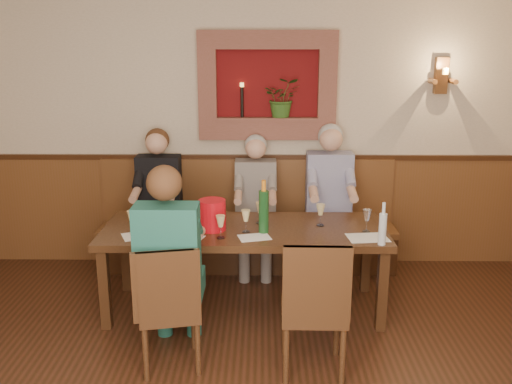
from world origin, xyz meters
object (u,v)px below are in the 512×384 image
dining_table (244,236)px  chair_near_left (171,331)px  person_bench_mid (256,217)px  person_bench_left (159,214)px  wine_bottle_green_a (264,211)px  person_bench_right (329,213)px  spittoon_bucket (212,215)px  person_chair_front (171,279)px  wine_bottle_green_b (166,209)px  bench (247,237)px  water_bottle (383,228)px  chair_near_right (313,333)px

dining_table → chair_near_left: (-0.50, -0.91, -0.40)m
chair_near_left → person_bench_mid: size_ratio=0.68×
person_bench_left → wine_bottle_green_a: 1.46m
person_bench_right → spittoon_bucket: person_bench_right is taller
dining_table → person_chair_front: 0.93m
person_chair_front → wine_bottle_green_b: bearing=101.3°
spittoon_bucket → bench: bearing=75.2°
spittoon_bucket → dining_table: bearing=12.0°
person_bench_left → wine_bottle_green_b: person_bench_left is taller
person_bench_mid → bench: bearing=129.7°
person_bench_left → water_bottle: person_bench_left is taller
spittoon_bucket → wine_bottle_green_a: (0.43, -0.07, 0.06)m
dining_table → person_bench_mid: 0.85m
wine_bottle_green_a → person_bench_left: bearing=137.4°
dining_table → bench: 1.01m
chair_near_right → wine_bottle_green_b: bearing=140.5°
chair_near_right → person_bench_left: size_ratio=0.70×
wine_bottle_green_a → water_bottle: 0.96m
person_bench_right → bench: bearing=172.5°
chair_near_right → person_chair_front: (-1.02, 0.19, 0.32)m
bench → person_bench_right: person_bench_right is taller
person_bench_right → wine_bottle_green_a: (-0.66, -0.96, 0.31)m
dining_table → bench: (0.00, 0.94, -0.35)m
chair_near_left → wine_bottle_green_b: 1.16m
bench → spittoon_bucket: (-0.26, -1.00, 0.55)m
person_bench_right → wine_bottle_green_a: bearing=-124.3°
wine_bottle_green_b → water_bottle: (1.76, -0.45, -0.02)m
person_bench_right → water_bottle: person_bench_right is taller
wine_bottle_green_a → water_bottle: size_ratio=1.31×
chair_near_left → chair_near_right: 1.02m
bench → water_bottle: bench is taller
person_chair_front → dining_table: bearing=56.7°
person_bench_left → wine_bottle_green_b: bearing=-75.1°
chair_near_left → water_bottle: water_bottle is taller
bench → person_bench_left: (-0.88, -0.11, 0.27)m
dining_table → spittoon_bucket: spittoon_bucket is taller
wine_bottle_green_a → water_bottle: bearing=-16.4°
wine_bottle_green_b → spittoon_bucket: bearing=-14.5°
person_bench_right → person_chair_front: 2.09m
person_bench_mid → person_bench_right: person_bench_right is taller
dining_table → person_bench_mid: person_bench_mid is taller
person_chair_front → person_bench_right: bearing=50.5°
person_bench_left → spittoon_bucket: person_bench_left is taller
person_bench_mid → person_bench_right: bearing=-0.3°
person_bench_right → person_bench_mid: bearing=179.7°
bench → chair_near_left: bearing=-105.2°
chair_near_left → person_bench_left: (-0.38, 1.75, 0.32)m
chair_near_right → water_bottle: water_bottle is taller
water_bottle → bench: bearing=129.0°
dining_table → chair_near_right: 1.16m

